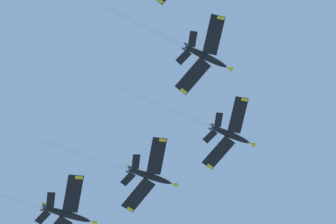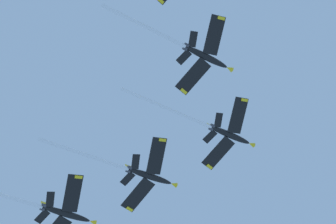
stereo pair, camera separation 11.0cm
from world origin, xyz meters
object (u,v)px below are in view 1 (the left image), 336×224
Objects in this scene: jet_lead at (215,128)px; jet_left_outer at (46,208)px; jet_right_wing at (188,48)px; jet_left_wing at (132,170)px.

jet_lead reaches higher than jet_left_outer.
jet_right_wing is at bearing 92.68° from jet_lead.
jet_left_wing is 31.54m from jet_right_wing.
jet_left_wing is 0.99× the size of jet_left_outer.
jet_lead is 1.07× the size of jet_left_outer.
jet_left_wing is (21.89, -0.67, -6.46)m from jet_lead.
jet_lead reaches higher than jet_left_wing.
jet_left_outer is at bearing -0.51° from jet_lead.
jet_left_wing is 1.02× the size of jet_right_wing.
jet_left_outer is at bearing -26.20° from jet_right_wing.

